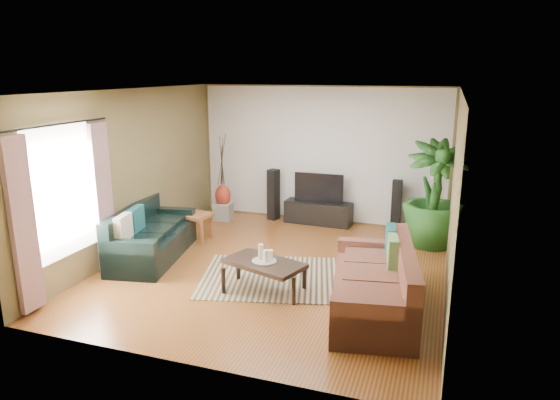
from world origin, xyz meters
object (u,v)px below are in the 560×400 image
at_px(sofa_right, 373,279).
at_px(tv_stand, 318,213).
at_px(speaker_left, 273,195).
at_px(sofa_left, 152,233).
at_px(pedestal, 223,211).
at_px(side_table, 197,227).
at_px(coffee_table, 264,276).
at_px(potted_plant, 434,194).
at_px(vase, 223,196).
at_px(speaker_right, 396,206).
at_px(television, 319,188).

xyz_separation_m(sofa_right, tv_stand, (-1.58, 3.40, -0.20)).
bearing_deg(speaker_left, sofa_left, -96.81).
height_order(pedestal, side_table, side_table).
height_order(coffee_table, side_table, side_table).
distance_m(sofa_right, side_table, 3.81).
height_order(potted_plant, vase, potted_plant).
relative_size(coffee_table, side_table, 2.19).
bearing_deg(coffee_table, speaker_right, 85.46).
bearing_deg(pedestal, sofa_left, -94.06).
height_order(coffee_table, speaker_left, speaker_left).
bearing_deg(speaker_left, speaker_right, 15.92).
xyz_separation_m(sofa_right, vase, (-3.50, 3.04, 0.08)).
xyz_separation_m(speaker_right, pedestal, (-3.43, -0.36, -0.32)).
height_order(sofa_left, sofa_right, same).
relative_size(tv_stand, side_table, 2.69).
relative_size(television, vase, 2.19).
bearing_deg(sofa_left, potted_plant, -74.58).
height_order(sofa_left, pedestal, sofa_left).
height_order(television, side_table, television).
bearing_deg(side_table, speaker_right, 26.89).
bearing_deg(side_table, potted_plant, 14.92).
height_order(coffee_table, speaker_right, speaker_right).
bearing_deg(tv_stand, sofa_right, -62.17).
bearing_deg(coffee_table, potted_plant, 70.77).
distance_m(speaker_right, vase, 3.45).
bearing_deg(pedestal, vase, 0.00).
bearing_deg(side_table, coffee_table, -40.74).
relative_size(coffee_table, pedestal, 3.11).
distance_m(sofa_right, tv_stand, 3.76).
distance_m(coffee_table, speaker_right, 3.63).
xyz_separation_m(sofa_left, vase, (0.17, 2.34, 0.08)).
bearing_deg(side_table, speaker_left, 62.89).
height_order(tv_stand, speaker_left, speaker_left).
relative_size(sofa_left, coffee_table, 1.80).
bearing_deg(television, tv_stand, 0.00).
distance_m(tv_stand, pedestal, 1.95).
distance_m(television, pedestal, 2.03).
height_order(tv_stand, potted_plant, potted_plant).
bearing_deg(vase, potted_plant, -3.60).
height_order(sofa_left, tv_stand, sofa_left).
xyz_separation_m(speaker_left, potted_plant, (3.14, -0.62, 0.40)).
xyz_separation_m(sofa_left, side_table, (0.27, 1.01, -0.18)).
xyz_separation_m(coffee_table, speaker_right, (1.42, 3.33, 0.27)).
bearing_deg(potted_plant, tv_stand, 164.22).
xyz_separation_m(coffee_table, television, (-0.09, 3.33, 0.51)).
bearing_deg(television, coffee_table, -88.48).
height_order(tv_stand, vase, vase).
xyz_separation_m(coffee_table, vase, (-2.00, 2.97, 0.29)).
distance_m(television, speaker_left, 0.98).
distance_m(sofa_right, speaker_left, 4.24).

